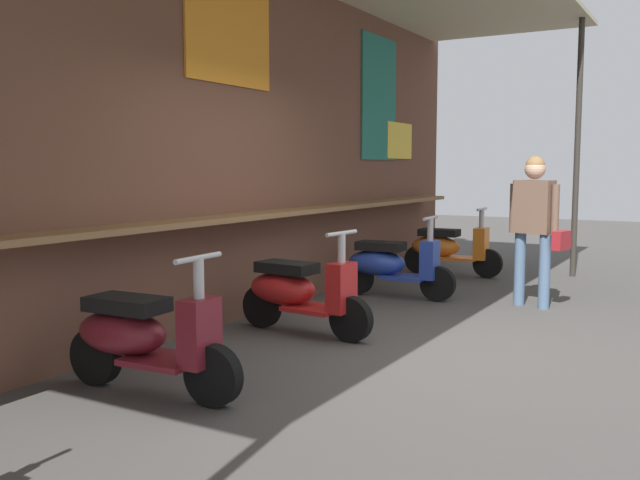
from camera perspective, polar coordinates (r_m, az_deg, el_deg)
name	(u,v)px	position (r m, az deg, el deg)	size (l,w,h in m)	color
ground_plane	(406,348)	(5.98, 7.07, -8.79)	(31.93, 31.93, 0.00)	#474442
market_stall_facade	(229,110)	(6.73, -7.44, 10.57)	(11.40, 2.74, 3.68)	brown
scooter_maroon	(141,337)	(4.85, -14.44, -7.69)	(0.48, 1.40, 0.97)	maroon
scooter_red	(297,291)	(6.38, -1.88, -4.23)	(0.50, 1.40, 0.97)	red
scooter_blue	(390,264)	(8.18, 5.77, -2.00)	(0.48, 1.40, 0.97)	#233D9E
scooter_orange	(447,248)	(9.98, 10.38, -0.63)	(0.47, 1.40, 0.97)	orange
shopper_with_handbag	(535,216)	(7.85, 17.23, 1.88)	(0.34, 0.66, 1.64)	slate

